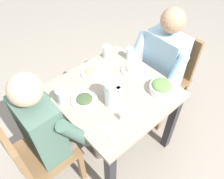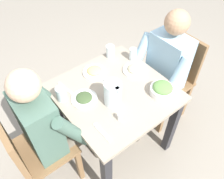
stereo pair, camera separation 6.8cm
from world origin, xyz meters
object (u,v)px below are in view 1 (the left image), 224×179
Objects in this scene: diner_near at (156,70)px; salad_bowl at (162,87)px; plate_dolmas at (84,99)px; water_glass_by_pitcher at (107,52)px; dining_table at (114,103)px; plate_fries at (93,72)px; plate_beans at (133,68)px; salt_shaker at (122,117)px; water_pitcher at (113,93)px; water_glass_near_right at (61,96)px; chair_far at (34,155)px; diner_far at (55,126)px; chair_near at (169,72)px; water_glass_near_left at (130,54)px.

diner_near is 0.33m from salad_bowl.
water_glass_by_pitcher is at bearing -58.97° from plate_dolmas.
salad_bowl is at bearing -176.71° from water_glass_by_pitcher.
dining_table is 4.19× the size of plate_fries.
plate_beans is 3.67× the size of salt_shaker.
water_pitcher is 3.52× the size of salt_shaker.
water_glass_near_right is 0.44m from salt_shaker.
plate_dolmas is 0.30m from salt_shaker.
water_pitcher is at bearing 165.75° from plate_fries.
chair_far reaches higher than salad_bowl.
salad_bowl is 0.93× the size of plate_dolmas.
diner_far is 0.21m from water_glass_near_right.
chair_far is 0.75m from plate_fries.
water_glass_by_pitcher is at bearing -69.53° from diner_far.
chair_near is at bearing -94.23° from diner_far.
water_glass_near_right is (0.10, 0.61, 0.04)m from plate_beans.
dining_table is 0.39m from salad_bowl.
water_glass_near_right is 2.10× the size of salt_shaker.
chair_far reaches higher than water_glass_near_right.
water_pitcher reaches higher than chair_far.
salt_shaker is at bearing 159.10° from water_pitcher.
dining_table is at bearing 88.51° from diner_near.
diner_near is 21.83× the size of salt_shaker.
diner_near reaches higher than water_glass_near_left.
water_glass_near_left reaches higher than dining_table.
water_glass_by_pitcher is (0.41, -0.30, -0.04)m from water_pitcher.
plate_fries is (0.18, -0.48, 0.09)m from diner_far.
water_glass_near_right is at bearing 80.17° from chair_near.
salad_bowl is 0.55m from plate_fries.
diner_near is at bearing -119.07° from plate_fries.
diner_far reaches higher than plate_beans.
salad_bowl is 1.55× the size of water_glass_near_right.
diner_near is 0.59m from water_pitcher.
salad_bowl is 0.56m from plate_dolmas.
chair_far reaches higher than plate_beans.
chair_near reaches higher than plate_dolmas.
water_glass_near_left is (0.27, -0.43, -0.04)m from water_pitcher.
salt_shaker is (-0.21, 0.61, 0.10)m from diner_near.
dining_table is 4.56× the size of salad_bowl.
water_glass_by_pitcher is (0.26, -0.70, 0.13)m from diner_far.
water_pitcher reaches higher than plate_dolmas.
diner_near is 0.96m from diner_far.
chair_far is at bearing 96.39° from water_glass_near_left.
chair_far is 8.16× the size of water_glass_by_pitcher.
water_glass_near_right is (0.18, 1.03, 0.28)m from chair_near.
diner_near is 6.72× the size of salad_bowl.
diner_near is at bearing -95.13° from diner_far.
chair_far is (0.09, 1.37, 0.00)m from chair_near.
plate_fries is 0.35m from water_glass_near_left.
diner_near reaches higher than salt_shaker.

